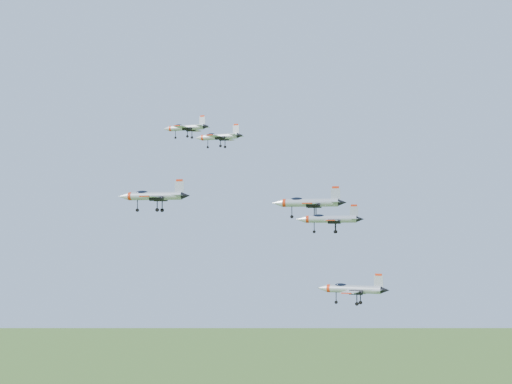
% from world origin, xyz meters
% --- Properties ---
extents(jet_lead, '(10.90, 8.96, 2.92)m').
position_xyz_m(jet_lead, '(-17.88, 9.40, 160.45)').
color(jet_lead, '#A6ACB3').
extents(jet_left_high, '(10.52, 8.64, 2.82)m').
position_xyz_m(jet_left_high, '(-6.35, 1.96, 157.04)').
color(jet_left_high, '#A6ACB3').
extents(jet_right_high, '(13.33, 11.20, 3.58)m').
position_xyz_m(jet_right_high, '(-11.11, -13.64, 145.03)').
color(jet_right_high, '#A6ACB3').
extents(jet_left_low, '(13.78, 11.61, 3.70)m').
position_xyz_m(jet_left_low, '(11.65, 2.80, 144.07)').
color(jet_left_low, '#A6ACB3').
extents(jet_right_low, '(10.81, 9.16, 2.93)m').
position_xyz_m(jet_right_low, '(20.13, -10.84, 140.85)').
color(jet_right_low, '#A6ACB3').
extents(jet_trail, '(13.21, 10.85, 3.54)m').
position_xyz_m(jet_trail, '(19.85, 2.57, 128.70)').
color(jet_trail, '#A6ACB3').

